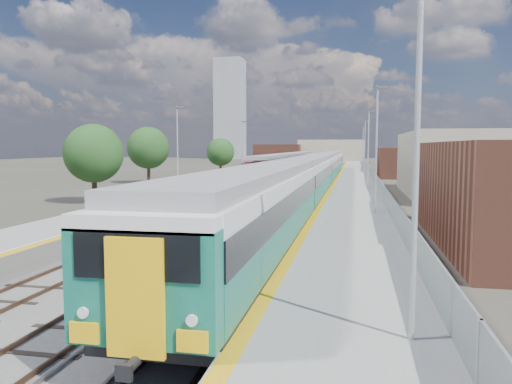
% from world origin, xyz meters
% --- Properties ---
extents(ground, '(320.00, 320.00, 0.00)m').
position_xyz_m(ground, '(0.00, 50.00, 0.00)').
color(ground, '#47443A').
rests_on(ground, ground).
extents(ballast_bed, '(10.50, 155.00, 0.06)m').
position_xyz_m(ballast_bed, '(-2.25, 52.50, 0.03)').
color(ballast_bed, '#565451').
rests_on(ballast_bed, ground).
extents(tracks, '(8.96, 160.00, 0.17)m').
position_xyz_m(tracks, '(-1.65, 54.18, 0.11)').
color(tracks, '#4C3323').
rests_on(tracks, ground).
extents(platform_right, '(4.70, 155.00, 8.52)m').
position_xyz_m(platform_right, '(5.28, 52.49, 0.54)').
color(platform_right, slate).
rests_on(platform_right, ground).
extents(platform_left, '(4.30, 155.00, 8.52)m').
position_xyz_m(platform_left, '(-9.05, 52.49, 0.52)').
color(platform_left, slate).
rests_on(platform_left, ground).
extents(buildings, '(72.00, 185.50, 40.00)m').
position_xyz_m(buildings, '(-18.12, 138.60, 10.70)').
color(buildings, brown).
rests_on(buildings, ground).
extents(green_train, '(3.09, 86.00, 3.40)m').
position_xyz_m(green_train, '(1.50, 43.01, 2.40)').
color(green_train, black).
rests_on(green_train, ground).
extents(red_train, '(2.96, 59.96, 3.73)m').
position_xyz_m(red_train, '(-5.50, 75.13, 2.21)').
color(red_train, black).
rests_on(red_train, ground).
extents(tree_a, '(5.12, 5.12, 6.93)m').
position_xyz_m(tree_a, '(-16.94, 31.43, 4.36)').
color(tree_a, '#382619').
rests_on(tree_a, ground).
extents(tree_b, '(5.61, 5.61, 7.60)m').
position_xyz_m(tree_b, '(-21.86, 54.43, 4.78)').
color(tree_b, '#382619').
rests_on(tree_b, ground).
extents(tree_c, '(4.72, 4.72, 6.39)m').
position_xyz_m(tree_c, '(-17.16, 73.68, 4.02)').
color(tree_c, '#382619').
rests_on(tree_c, ground).
extents(tree_d, '(4.31, 4.31, 5.85)m').
position_xyz_m(tree_d, '(22.61, 58.36, 3.68)').
color(tree_d, '#382619').
rests_on(tree_d, ground).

